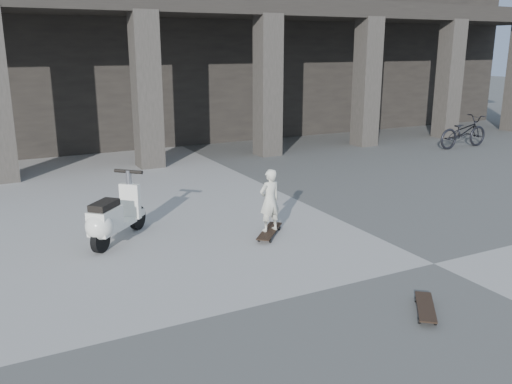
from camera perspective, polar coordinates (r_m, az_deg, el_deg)
name	(u,v)px	position (r m, az deg, el deg)	size (l,w,h in m)	color
ground	(434,264)	(8.50, 18.22, -7.18)	(90.00, 90.00, 0.00)	#4A4A48
colonnade	(152,49)	(20.04, -10.86, 14.58)	(28.00, 8.82, 6.00)	black
longboard	(269,231)	(9.21, 1.43, -4.18)	(0.80, 0.84, 0.09)	black
skateboard_spare	(426,307)	(6.97, 17.42, -11.52)	(0.66, 0.74, 0.09)	black
child	(270,200)	(9.04, 1.45, -0.88)	(0.39, 0.25, 1.06)	beige
scooter	(110,220)	(8.95, -15.11, -2.82)	(1.21, 1.25, 1.11)	black
bicycle	(463,132)	(18.40, 20.99, 5.94)	(0.67, 1.93, 1.02)	black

